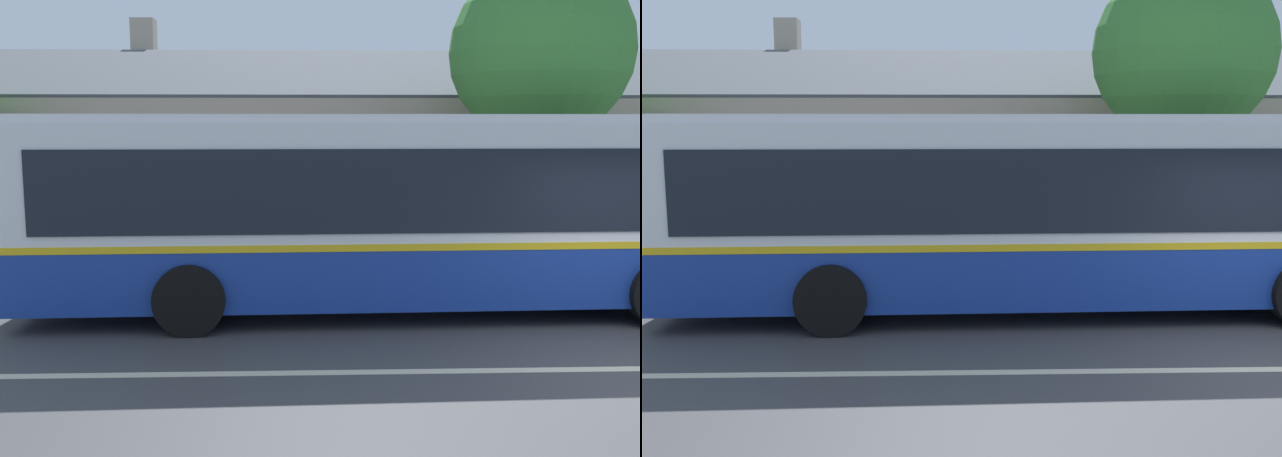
# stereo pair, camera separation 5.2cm
# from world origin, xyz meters

# --- Properties ---
(sidewalk_far) EXTENTS (60.00, 3.00, 0.15)m
(sidewalk_far) POSITION_xyz_m (0.00, 6.00, 0.07)
(sidewalk_far) COLOR #ADAAA3
(sidewalk_far) RESTS_ON ground
(community_building) EXTENTS (27.79, 10.04, 6.11)m
(community_building) POSITION_xyz_m (-1.58, 13.79, 1.87)
(community_building) COLOR tan
(community_building) RESTS_ON ground
(transit_bus) EXTENTS (11.67, 2.98, 3.04)m
(transit_bus) POSITION_xyz_m (-2.72, 2.90, 1.64)
(transit_bus) COLOR navy
(transit_bus) RESTS_ON ground
(bench_down_street) EXTENTS (1.81, 0.51, 0.94)m
(bench_down_street) POSITION_xyz_m (-6.19, 6.04, 0.58)
(bench_down_street) COLOR brown
(bench_down_street) RESTS_ON sidewalk_far
(street_tree_primary) EXTENTS (3.78, 3.78, 6.29)m
(street_tree_primary) POSITION_xyz_m (0.74, 7.05, 4.38)
(street_tree_primary) COLOR #4C3828
(street_tree_primary) RESTS_ON ground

